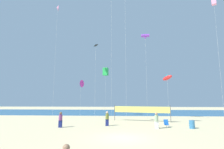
# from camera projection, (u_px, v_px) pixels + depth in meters

# --- Properties ---
(ground_plane) EXTENTS (120.00, 120.00, 0.00)m
(ground_plane) POSITION_uv_depth(u_px,v_px,m) (123.00, 138.00, 14.60)
(ground_plane) COLOR beige
(ocean_band) EXTENTS (120.00, 20.00, 0.01)m
(ocean_band) POSITION_uv_depth(u_px,v_px,m) (122.00, 112.00, 43.74)
(ocean_band) COLOR #28608C
(ocean_band) RESTS_ON ground
(beachgoer_olive_shirt) EXTENTS (0.41, 0.41, 1.78)m
(beachgoer_olive_shirt) POSITION_uv_depth(u_px,v_px,m) (107.00, 118.00, 21.35)
(beachgoer_olive_shirt) COLOR navy
(beachgoer_olive_shirt) RESTS_ON ground
(beachgoer_sage_shirt) EXTENTS (0.41, 0.41, 1.81)m
(beachgoer_sage_shirt) POSITION_uv_depth(u_px,v_px,m) (156.00, 120.00, 19.38)
(beachgoer_sage_shirt) COLOR white
(beachgoer_sage_shirt) RESTS_ON ground
(beachgoer_plum_shirt) EXTENTS (0.41, 0.41, 1.78)m
(beachgoer_plum_shirt) POSITION_uv_depth(u_px,v_px,m) (61.00, 119.00, 20.15)
(beachgoer_plum_shirt) COLOR navy
(beachgoer_plum_shirt) RESTS_ON ground
(folding_beach_chair) EXTENTS (0.52, 0.65, 0.89)m
(folding_beach_chair) POSITION_uv_depth(u_px,v_px,m) (166.00, 123.00, 20.13)
(folding_beach_chair) COLOR #1959B2
(folding_beach_chair) RESTS_ON ground
(trash_barrel) EXTENTS (0.59, 0.59, 0.89)m
(trash_barrel) POSITION_uv_depth(u_px,v_px,m) (192.00, 124.00, 19.36)
(trash_barrel) COLOR teal
(trash_barrel) RESTS_ON ground
(volleyball_net) EXTENTS (8.13, 2.13, 2.40)m
(volleyball_net) POSITION_uv_depth(u_px,v_px,m) (141.00, 110.00, 25.72)
(volleyball_net) COLOR #4C4C51
(volleyball_net) RESTS_ON ground
(beach_handbag) EXTENTS (0.35, 0.17, 0.28)m
(beach_handbag) POSITION_uv_depth(u_px,v_px,m) (157.00, 126.00, 19.93)
(beach_handbag) COLOR olive
(beach_handbag) RESTS_ON ground
(kite_violet_tube) EXTENTS (1.35, 0.61, 13.80)m
(kite_violet_tube) POSITION_uv_depth(u_px,v_px,m) (145.00, 36.00, 28.08)
(kite_violet_tube) COLOR silver
(kite_violet_tube) RESTS_ON ground
(kite_red_inflatable) EXTENTS (1.49, 1.66, 6.79)m
(kite_red_inflatable) POSITION_uv_depth(u_px,v_px,m) (167.00, 78.00, 24.55)
(kite_red_inflatable) COLOR silver
(kite_red_inflatable) RESTS_ON ground
(kite_green_box) EXTENTS (1.14, 1.14, 9.64)m
(kite_green_box) POSITION_uv_depth(u_px,v_px,m) (106.00, 72.00, 35.29)
(kite_green_box) COLOR silver
(kite_green_box) RESTS_ON ground
(kite_pink_delta) EXTENTS (0.64, 1.09, 20.13)m
(kite_pink_delta) POSITION_uv_depth(u_px,v_px,m) (58.00, 8.00, 31.04)
(kite_pink_delta) COLOR silver
(kite_pink_delta) RESTS_ON ground
(kite_pink_box) EXTENTS (0.74, 0.74, 16.51)m
(kite_pink_box) POSITION_uv_depth(u_px,v_px,m) (214.00, 2.00, 22.77)
(kite_pink_box) COLOR silver
(kite_pink_box) RESTS_ON ground
(kite_black_diamond) EXTENTS (0.58, 0.58, 11.13)m
(kite_black_diamond) POSITION_uv_depth(u_px,v_px,m) (95.00, 46.00, 24.51)
(kite_black_diamond) COLOR silver
(kite_black_diamond) RESTS_ON ground
(kite_magenta_delta) EXTENTS (0.97, 1.43, 6.85)m
(kite_magenta_delta) POSITION_uv_depth(u_px,v_px,m) (81.00, 84.00, 32.42)
(kite_magenta_delta) COLOR silver
(kite_magenta_delta) RESTS_ON ground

